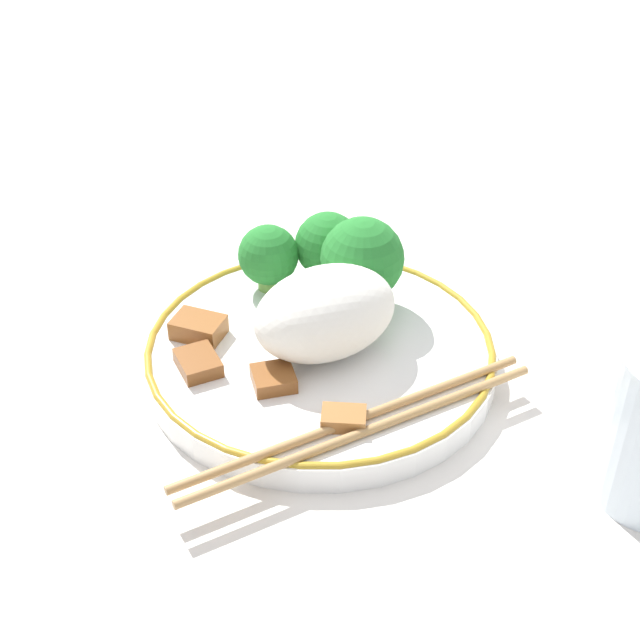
{
  "coord_description": "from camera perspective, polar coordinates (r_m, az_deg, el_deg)",
  "views": [
    {
      "loc": [
        -0.22,
        -0.41,
        0.37
      ],
      "look_at": [
        0.0,
        0.0,
        0.04
      ],
      "focal_mm": 50.0,
      "sensor_mm": 36.0,
      "label": 1
    }
  ],
  "objects": [
    {
      "name": "broccoli_back_center",
      "position": [
        0.64,
        0.5,
        4.81
      ],
      "size": [
        0.05,
        0.05,
        0.05
      ],
      "color": "#72AD4C",
      "rests_on": "plate"
    },
    {
      "name": "meat_near_left",
      "position": [
        0.55,
        -2.99,
        -3.76
      ],
      "size": [
        0.03,
        0.03,
        0.01
      ],
      "color": "brown",
      "rests_on": "plate"
    },
    {
      "name": "chopsticks",
      "position": [
        0.52,
        2.58,
        -6.76
      ],
      "size": [
        0.24,
        0.02,
        0.01
      ],
      "color": "#AD8451",
      "rests_on": "plate"
    },
    {
      "name": "broccoli_back_left",
      "position": [
        0.6,
        2.72,
        3.91
      ],
      "size": [
        0.06,
        0.06,
        0.07
      ],
      "color": "#72AD4C",
      "rests_on": "plate"
    },
    {
      "name": "meat_near_right",
      "position": [
        0.52,
        1.53,
        -6.31
      ],
      "size": [
        0.03,
        0.03,
        0.01
      ],
      "color": "#9E6633",
      "rests_on": "plate"
    },
    {
      "name": "broccoli_back_right",
      "position": [
        0.63,
        -2.93,
        4.23
      ],
      "size": [
        0.04,
        0.04,
        0.05
      ],
      "color": "#72AD4C",
      "rests_on": "plate"
    },
    {
      "name": "rice_mound",
      "position": [
        0.56,
        -0.11,
        0.3
      ],
      "size": [
        0.1,
        0.07,
        0.06
      ],
      "color": "white",
      "rests_on": "plate"
    },
    {
      "name": "ground_plane",
      "position": [
        0.6,
        -0.0,
        -2.96
      ],
      "size": [
        3.0,
        3.0,
        0.0
      ],
      "primitive_type": "plane",
      "color": "silver"
    },
    {
      "name": "meat_near_front",
      "position": [
        0.57,
        -7.81,
        -2.74
      ],
      "size": [
        0.03,
        0.03,
        0.01
      ],
      "color": "brown",
      "rests_on": "plate"
    },
    {
      "name": "plate",
      "position": [
        0.59,
        -0.0,
        -2.13
      ],
      "size": [
        0.23,
        0.23,
        0.02
      ],
      "color": "white",
      "rests_on": "ground_plane"
    },
    {
      "name": "meat_near_back",
      "position": [
        0.6,
        -7.79,
        -0.47
      ],
      "size": [
        0.04,
        0.04,
        0.01
      ],
      "color": "brown",
      "rests_on": "plate"
    }
  ]
}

